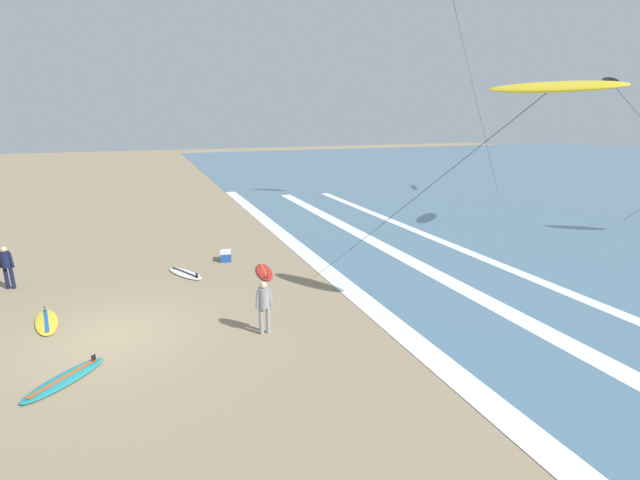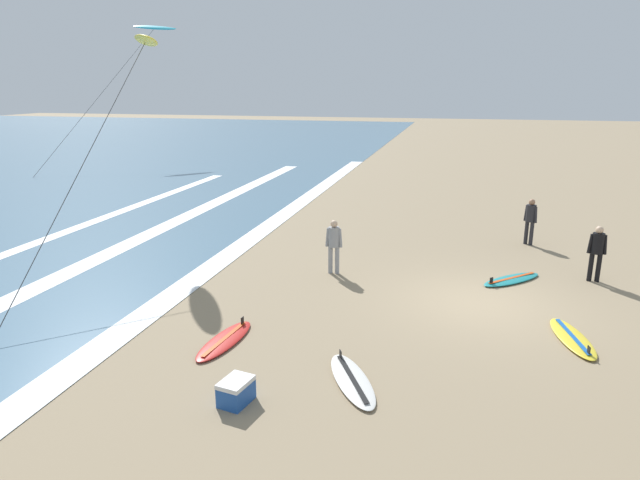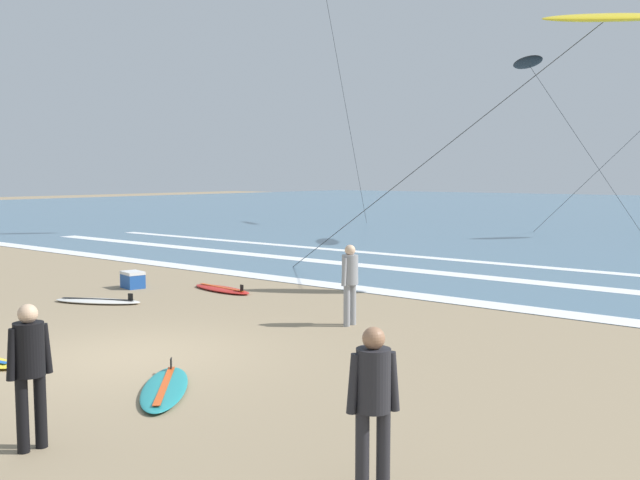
% 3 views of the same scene
% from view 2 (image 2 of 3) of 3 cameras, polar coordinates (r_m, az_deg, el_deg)
% --- Properties ---
extents(ground_plane, '(160.00, 160.00, 0.00)m').
position_cam_2_polar(ground_plane, '(14.81, 16.01, -6.23)').
color(ground_plane, '#937F60').
extents(wave_foam_shoreline, '(49.69, 0.82, 0.01)m').
position_cam_2_polar(wave_foam_shoreline, '(16.96, -11.45, -3.06)').
color(wave_foam_shoreline, white).
rests_on(wave_foam_shoreline, ocean_surface).
extents(wave_foam_mid_break, '(43.20, 0.80, 0.01)m').
position_cam_2_polar(wave_foam_mid_break, '(18.82, -22.34, -2.08)').
color(wave_foam_mid_break, white).
rests_on(wave_foam_mid_break, ocean_surface).
extents(surfer_right_near, '(0.32, 0.51, 1.60)m').
position_cam_2_polar(surfer_right_near, '(17.29, 26.45, -0.79)').
color(surfer_right_near, black).
rests_on(surfer_right_near, ground).
extents(surfer_background_far, '(0.39, 0.45, 1.60)m').
position_cam_2_polar(surfer_background_far, '(20.41, 20.70, 2.16)').
color(surfer_background_far, '#232328').
rests_on(surfer_background_far, ground).
extents(surfer_foreground_main, '(0.32, 0.51, 1.60)m').
position_cam_2_polar(surfer_foreground_main, '(16.15, 1.43, -0.19)').
color(surfer_foreground_main, gray).
rests_on(surfer_foreground_main, ground).
extents(surfboard_foreground_flat, '(2.15, 0.83, 0.25)m').
position_cam_2_polar(surfboard_foreground_flat, '(12.36, -9.71, -10.06)').
color(surfboard_foreground_flat, red).
rests_on(surfboard_foreground_flat, ground).
extents(surfboard_right_spare, '(2.18, 1.01, 0.25)m').
position_cam_2_polar(surfboard_right_spare, '(13.46, 24.36, -9.10)').
color(surfboard_right_spare, yellow).
rests_on(surfboard_right_spare, ground).
extents(surfboard_near_water, '(2.14, 1.50, 0.25)m').
position_cam_2_polar(surfboard_near_water, '(10.73, 3.30, -14.10)').
color(surfboard_near_water, silver).
rests_on(surfboard_near_water, ground).
extents(surfboard_left_pile, '(1.90, 1.92, 0.25)m').
position_cam_2_polar(surfboard_left_pile, '(16.68, 18.98, -3.83)').
color(surfboard_left_pile, teal).
rests_on(surfboard_left_pile, ground).
extents(kite_yellow_high_left, '(10.77, 2.41, 6.98)m').
position_cam_2_polar(kite_yellow_high_left, '(20.57, -17.39, 18.77)').
color(kite_yellow_high_left, yellow).
rests_on(kite_yellow_high_left, ground).
extents(kite_cyan_mid_center, '(12.96, 3.64, 9.57)m').
position_cam_2_polar(kite_cyan_mid_center, '(45.30, -16.57, 20.00)').
color(kite_cyan_mid_center, '#23A8C6').
rests_on(kite_cyan_mid_center, ground).
extents(cooler_box, '(0.69, 0.56, 0.44)m').
position_cam_2_polar(cooler_box, '(10.13, -8.57, -15.04)').
color(cooler_box, '#1E4C9E').
rests_on(cooler_box, ground).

